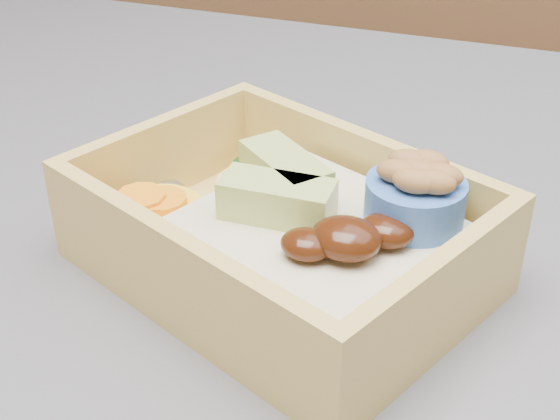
% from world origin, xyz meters
% --- Properties ---
extents(bento_box, '(0.24, 0.21, 0.07)m').
position_xyz_m(bento_box, '(-0.05, -0.07, 0.95)').
color(bento_box, tan).
rests_on(bento_box, island).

